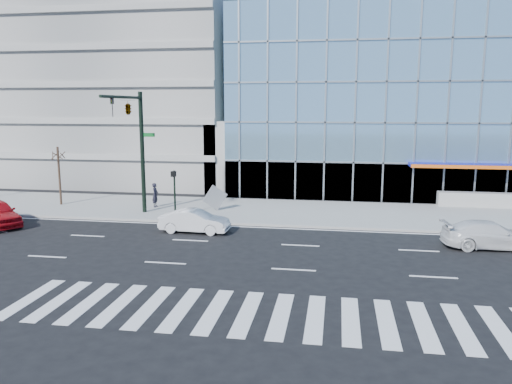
% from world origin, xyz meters
% --- Properties ---
extents(ground, '(160.00, 160.00, 0.00)m').
position_xyz_m(ground, '(0.00, 0.00, 0.00)').
color(ground, black).
rests_on(ground, ground).
extents(sidewalk, '(120.00, 8.00, 0.15)m').
position_xyz_m(sidewalk, '(0.00, 8.00, 0.07)').
color(sidewalk, gray).
rests_on(sidewalk, ground).
extents(theatre_building, '(42.00, 26.00, 15.00)m').
position_xyz_m(theatre_building, '(14.00, 26.00, 7.50)').
color(theatre_building, '#7FB2D4').
rests_on(theatre_building, ground).
extents(parking_garage, '(24.00, 24.00, 20.00)m').
position_xyz_m(parking_garage, '(-20.00, 26.00, 10.00)').
color(parking_garage, gray).
rests_on(parking_garage, ground).
extents(ramp_block, '(6.00, 8.00, 6.00)m').
position_xyz_m(ramp_block, '(-6.00, 18.00, 3.00)').
color(ramp_block, gray).
rests_on(ramp_block, ground).
extents(tower_backdrop, '(14.00, 14.00, 48.00)m').
position_xyz_m(tower_backdrop, '(-30.00, 70.00, 24.00)').
color(tower_backdrop, gray).
rests_on(tower_backdrop, ground).
extents(traffic_signal, '(1.14, 5.74, 8.00)m').
position_xyz_m(traffic_signal, '(-11.00, 4.57, 6.16)').
color(traffic_signal, black).
rests_on(traffic_signal, sidewalk).
extents(ped_signal_post, '(0.30, 0.33, 3.00)m').
position_xyz_m(ped_signal_post, '(-8.50, 4.94, 2.14)').
color(ped_signal_post, black).
rests_on(ped_signal_post, sidewalk).
extents(street_tree_near, '(1.10, 1.10, 4.23)m').
position_xyz_m(street_tree_near, '(-18.00, 7.50, 3.78)').
color(street_tree_near, '#332319').
rests_on(street_tree_near, sidewalk).
extents(white_suv, '(4.96, 2.37, 1.39)m').
position_xyz_m(white_suv, '(9.65, 1.10, 0.70)').
color(white_suv, silver).
rests_on(white_suv, ground).
extents(white_sedan, '(4.08, 1.56, 1.33)m').
position_xyz_m(white_sedan, '(-6.27, 1.80, 0.66)').
color(white_sedan, silver).
rests_on(white_sedan, ground).
extents(pedestrian, '(0.43, 0.64, 1.71)m').
position_xyz_m(pedestrian, '(-10.87, 7.75, 1.00)').
color(pedestrian, black).
rests_on(pedestrian, sidewalk).
extents(tilted_panel, '(1.54, 1.05, 1.81)m').
position_xyz_m(tilted_panel, '(-6.37, 7.17, 1.06)').
color(tilted_panel, '#9B9B9B').
rests_on(tilted_panel, sidewalk).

